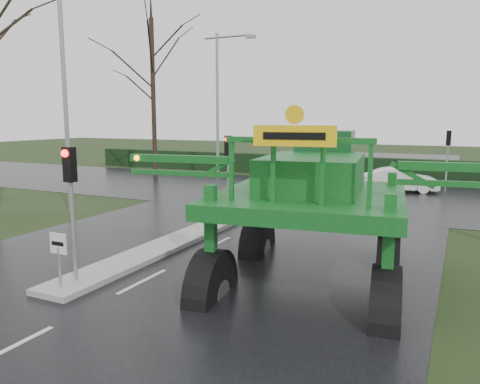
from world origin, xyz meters
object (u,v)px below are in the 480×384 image
at_px(traffic_signal_far, 448,147).
at_px(street_light_left_far, 221,93).
at_px(traffic_signal_mid, 228,159).
at_px(crop_sprayer, 214,185).
at_px(street_light_left_near, 69,76).
at_px(white_sedan, 399,192).
at_px(keep_left_sign, 59,251).
at_px(traffic_signal_near, 71,185).

height_order(traffic_signal_far, street_light_left_far, street_light_left_far).
bearing_deg(traffic_signal_far, traffic_signal_mid, 58.07).
relative_size(traffic_signal_mid, crop_sprayer, 0.35).
height_order(traffic_signal_mid, street_light_left_far, street_light_left_far).
height_order(traffic_signal_mid, street_light_left_near, street_light_left_near).
distance_m(traffic_signal_far, white_sedan, 3.77).
distance_m(keep_left_sign, street_light_left_near, 11.32).
bearing_deg(street_light_left_far, keep_left_sign, -72.22).
bearing_deg(traffic_signal_near, keep_left_sign, -90.00).
height_order(street_light_left_far, white_sedan, street_light_left_far).
distance_m(traffic_signal_near, crop_sprayer, 3.54).
bearing_deg(traffic_signal_mid, white_sedan, 64.20).
bearing_deg(traffic_signal_near, traffic_signal_far, 69.64).
distance_m(street_light_left_near, street_light_left_far, 14.00).
xyz_separation_m(keep_left_sign, traffic_signal_near, (0.00, 0.49, 1.53)).
xyz_separation_m(traffic_signal_near, street_light_left_near, (-6.89, 7.01, 3.40)).
bearing_deg(traffic_signal_mid, street_light_left_far, 118.86).
relative_size(traffic_signal_near, crop_sprayer, 0.35).
bearing_deg(keep_left_sign, traffic_signal_near, 90.00).
distance_m(traffic_signal_mid, street_light_left_far, 14.68).
bearing_deg(street_light_left_far, traffic_signal_near, -71.83).
relative_size(street_light_left_near, street_light_left_far, 1.00).
height_order(street_light_left_near, white_sedan, street_light_left_near).
bearing_deg(keep_left_sign, traffic_signal_far, 70.07).
relative_size(street_light_left_near, crop_sprayer, 1.00).
height_order(street_light_left_far, crop_sprayer, street_light_left_far).
bearing_deg(street_light_left_near, crop_sprayer, -29.37).
relative_size(traffic_signal_mid, street_light_left_near, 0.35).
bearing_deg(white_sedan, traffic_signal_far, -76.20).
xyz_separation_m(traffic_signal_mid, crop_sprayer, (3.30, -7.23, 0.06)).
xyz_separation_m(traffic_signal_mid, white_sedan, (5.41, 11.18, -2.59)).
xyz_separation_m(traffic_signal_near, street_light_left_far, (-6.89, 21.01, 3.40)).
xyz_separation_m(keep_left_sign, traffic_signal_mid, (0.00, 8.99, 1.53)).
bearing_deg(white_sedan, traffic_signal_mid, 138.88).
relative_size(crop_sprayer, white_sedan, 2.39).
height_order(street_light_left_near, crop_sprayer, street_light_left_near).
distance_m(keep_left_sign, traffic_signal_far, 22.93).
relative_size(keep_left_sign, street_light_left_near, 0.14).
distance_m(traffic_signal_near, white_sedan, 20.58).
xyz_separation_m(keep_left_sign, street_light_left_far, (-6.89, 21.50, 4.93)).
relative_size(traffic_signal_far, crop_sprayer, 0.35).
bearing_deg(white_sedan, street_light_left_far, 68.53).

